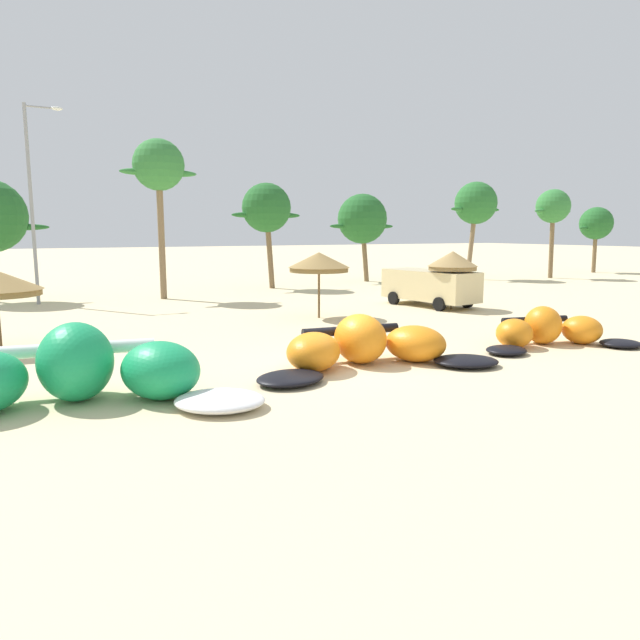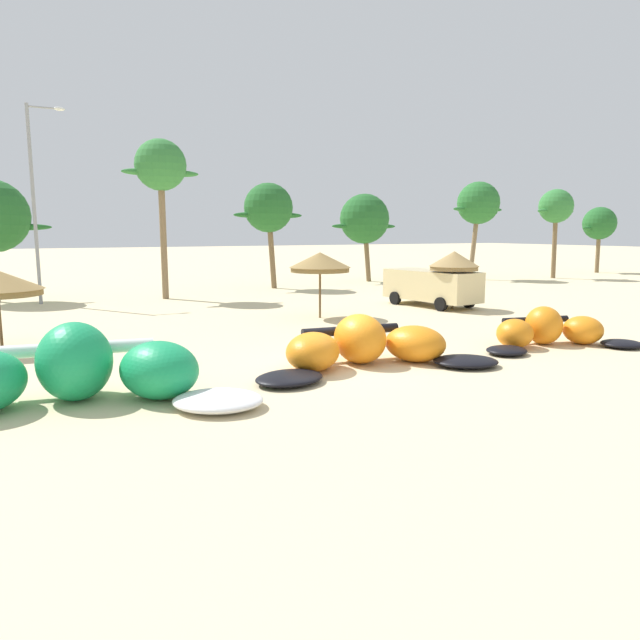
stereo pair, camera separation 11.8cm
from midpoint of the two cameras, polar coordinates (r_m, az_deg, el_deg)
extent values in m
plane|color=beige|center=(16.90, 1.80, -4.36)|extent=(260.00, 260.00, 0.00)
ellipsoid|color=#199E5B|center=(14.31, -23.16, -3.79)|extent=(1.97, 2.23, 1.80)
ellipsoid|color=#199E5B|center=(13.85, -15.68, -4.78)|extent=(2.35, 2.50, 1.33)
ellipsoid|color=white|center=(12.90, -10.11, -7.83)|extent=(2.54, 2.42, 0.36)
cylinder|color=white|center=(14.96, -22.97, -2.63)|extent=(3.52, 0.90, 0.32)
cube|color=white|center=(14.12, -23.23, -3.95)|extent=(1.38, 0.92, 0.04)
ellipsoid|color=black|center=(14.76, -3.17, -5.73)|extent=(2.15, 1.86, 0.29)
ellipsoid|color=orange|center=(15.99, -0.86, -3.14)|extent=(2.32, 2.36, 1.07)
ellipsoid|color=orange|center=(16.94, 3.79, -1.84)|extent=(1.66, 2.00, 1.44)
ellipsoid|color=orange|center=(17.37, 9.20, -2.30)|extent=(2.18, 2.33, 1.07)
ellipsoid|color=black|center=(17.12, 14.00, -3.95)|extent=(2.31, 2.14, 0.29)
cylinder|color=black|center=(17.50, 2.89, -1.03)|extent=(3.12, 0.62, 0.28)
cube|color=black|center=(16.78, 4.06, -1.95)|extent=(1.20, 0.79, 0.04)
ellipsoid|color=black|center=(19.09, 17.73, -2.85)|extent=(1.47, 1.35, 0.26)
ellipsoid|color=orange|center=(20.20, 18.46, -1.25)|extent=(1.79, 1.78, 0.97)
ellipsoid|color=orange|center=(21.19, 20.97, -0.47)|extent=(1.46, 1.56, 1.30)
ellipsoid|color=orange|center=(21.75, 24.28, -0.89)|extent=(1.61, 1.68, 0.97)
ellipsoid|color=black|center=(21.70, 27.40, -2.06)|extent=(1.77, 1.73, 0.26)
cylinder|color=black|center=(21.55, 20.27, 0.03)|extent=(2.51, 0.78, 0.23)
cube|color=black|center=(21.08, 21.18, -0.52)|extent=(1.00, 0.67, 0.04)
cylinder|color=brown|center=(25.70, -0.24, 2.70)|extent=(0.10, 0.10, 2.25)
cone|color=olive|center=(25.59, -0.24, 5.95)|extent=(2.73, 2.73, 0.67)
cylinder|color=olive|center=(25.61, -0.24, 4.98)|extent=(2.60, 2.60, 0.20)
cylinder|color=brown|center=(29.28, 12.75, 3.11)|extent=(0.10, 0.10, 2.13)
cone|color=#9E7F4C|center=(29.18, 12.84, 5.91)|extent=(2.44, 2.44, 0.74)
cylinder|color=olive|center=(29.20, 12.81, 4.99)|extent=(2.32, 2.32, 0.20)
cube|color=beige|center=(30.30, 10.69, 3.41)|extent=(2.76, 5.42, 1.50)
cube|color=black|center=(31.27, 8.80, 4.10)|extent=(2.15, 1.57, 0.56)
cylinder|color=black|center=(30.79, 7.18, 2.17)|extent=(0.34, 0.71, 0.68)
cylinder|color=black|center=(32.21, 9.82, 2.40)|extent=(0.34, 0.71, 0.68)
cylinder|color=black|center=(28.56, 11.59, 1.55)|extent=(0.34, 0.71, 0.68)
cylinder|color=black|center=(30.08, 14.20, 1.81)|extent=(0.34, 0.71, 0.68)
cylinder|color=#383842|center=(15.18, -22.30, -4.89)|extent=(0.24, 0.24, 0.85)
cube|color=red|center=(15.04, -22.46, -2.27)|extent=(0.36, 0.22, 0.56)
sphere|color=tan|center=(14.97, -22.55, -0.81)|extent=(0.20, 0.20, 0.20)
ellipsoid|color=#236028|center=(36.06, -27.40, 8.14)|extent=(2.76, 0.50, 0.36)
cylinder|color=#7F6647|center=(34.11, -15.48, 8.27)|extent=(0.36, 0.36, 7.47)
sphere|color=#337A38|center=(34.31, -15.74, 14.52)|extent=(2.83, 2.83, 2.83)
ellipsoid|color=#337A38|center=(34.04, -17.62, 13.77)|extent=(1.98, 0.50, 0.36)
ellipsoid|color=#337A38|center=(34.53, -13.81, 13.84)|extent=(1.98, 0.50, 0.36)
cylinder|color=brown|center=(39.21, -5.10, 7.04)|extent=(0.71, 0.36, 5.39)
sphere|color=#236028|center=(39.16, -5.39, 10.97)|extent=(3.26, 3.26, 3.26)
ellipsoid|color=#236028|center=(38.66, -7.20, 10.24)|extent=(2.28, 0.50, 0.36)
ellipsoid|color=#236028|center=(39.66, -3.61, 10.25)|extent=(2.28, 0.50, 0.36)
cylinder|color=brown|center=(44.62, 4.33, 6.86)|extent=(0.81, 0.36, 4.78)
sphere|color=#236028|center=(44.49, 4.12, 9.93)|extent=(3.74, 3.74, 3.74)
ellipsoid|color=#236028|center=(43.71, 2.42, 9.23)|extent=(2.62, 0.50, 0.36)
ellipsoid|color=#236028|center=(45.29, 5.74, 9.17)|extent=(2.62, 0.50, 0.36)
cylinder|color=#7F6647|center=(48.18, 14.65, 7.51)|extent=(0.93, 0.36, 6.06)
sphere|color=#286B2D|center=(48.41, 15.05, 11.08)|extent=(3.34, 3.34, 3.34)
ellipsoid|color=#286B2D|center=(47.50, 13.82, 10.57)|extent=(2.34, 0.50, 0.36)
ellipsoid|color=#286B2D|center=(49.30, 16.18, 10.40)|extent=(2.34, 0.50, 0.36)
cylinder|color=brown|center=(51.42, 21.81, 7.12)|extent=(0.51, 0.36, 5.85)
sphere|color=#337A38|center=(51.40, 21.95, 10.37)|extent=(2.72, 2.72, 2.72)
ellipsoid|color=#337A38|center=(50.56, 21.11, 9.99)|extent=(1.91, 0.50, 0.36)
ellipsoid|color=#337A38|center=(52.21, 22.71, 9.85)|extent=(1.91, 0.50, 0.36)
cylinder|color=brown|center=(60.02, 25.41, 6.43)|extent=(0.45, 0.36, 4.56)
sphere|color=#236028|center=(59.97, 25.53, 8.60)|extent=(2.98, 2.98, 2.98)
ellipsoid|color=#236028|center=(59.02, 24.80, 8.22)|extent=(2.09, 0.50, 0.36)
ellipsoid|color=#236028|center=(60.93, 26.19, 8.12)|extent=(2.09, 0.50, 0.36)
cylinder|color=gray|center=(33.88, -26.66, 10.02)|extent=(0.18, 0.18, 10.24)
cylinder|color=gray|center=(34.46, -25.93, 18.37)|extent=(1.51, 0.10, 0.10)
ellipsoid|color=silver|center=(34.50, -24.61, 18.44)|extent=(0.56, 0.24, 0.20)
camera|label=1|loc=(0.06, -90.18, -0.03)|focal=32.45mm
camera|label=2|loc=(0.06, 89.82, 0.03)|focal=32.45mm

